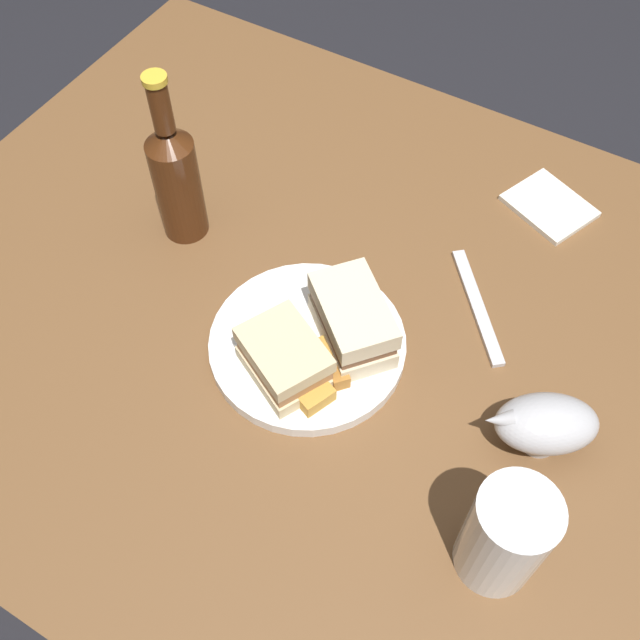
% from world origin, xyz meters
% --- Properties ---
extents(ground_plane, '(6.00, 6.00, 0.00)m').
position_xyz_m(ground_plane, '(0.00, 0.00, 0.00)').
color(ground_plane, black).
extents(dining_table, '(1.18, 0.94, 0.74)m').
position_xyz_m(dining_table, '(0.00, 0.00, 0.37)').
color(dining_table, brown).
rests_on(dining_table, ground).
extents(plate, '(0.24, 0.24, 0.02)m').
position_xyz_m(plate, '(0.00, -0.05, 0.75)').
color(plate, white).
rests_on(plate, dining_table).
extents(sandwich_half_left, '(0.13, 0.11, 0.06)m').
position_xyz_m(sandwich_half_left, '(0.00, -0.10, 0.78)').
color(sandwich_half_left, beige).
rests_on(sandwich_half_left, plate).
extents(sandwich_half_right, '(0.14, 0.13, 0.07)m').
position_xyz_m(sandwich_half_right, '(0.04, -0.02, 0.79)').
color(sandwich_half_right, beige).
rests_on(sandwich_half_right, plate).
extents(potato_wedge_front, '(0.06, 0.03, 0.02)m').
position_xyz_m(potato_wedge_front, '(0.02, -0.12, 0.76)').
color(potato_wedge_front, '#B77F33').
rests_on(potato_wedge_front, plate).
extents(potato_wedge_middle, '(0.05, 0.04, 0.02)m').
position_xyz_m(potato_wedge_middle, '(0.04, -0.05, 0.76)').
color(potato_wedge_middle, gold).
rests_on(potato_wedge_middle, plate).
extents(potato_wedge_back, '(0.02, 0.04, 0.02)m').
position_xyz_m(potato_wedge_back, '(0.04, -0.06, 0.76)').
color(potato_wedge_back, gold).
rests_on(potato_wedge_back, plate).
extents(potato_wedge_left_edge, '(0.03, 0.04, 0.02)m').
position_xyz_m(potato_wedge_left_edge, '(0.05, -0.12, 0.76)').
color(potato_wedge_left_edge, gold).
rests_on(potato_wedge_left_edge, plate).
extents(potato_wedge_right_edge, '(0.05, 0.05, 0.02)m').
position_xyz_m(potato_wedge_right_edge, '(0.05, -0.08, 0.76)').
color(potato_wedge_right_edge, '#AD702D').
rests_on(potato_wedge_right_edge, plate).
extents(potato_wedge_stray, '(0.04, 0.05, 0.02)m').
position_xyz_m(potato_wedge_stray, '(0.07, -0.04, 0.76)').
color(potato_wedge_stray, gold).
rests_on(potato_wedge_stray, plate).
extents(pint_glass, '(0.08, 0.08, 0.14)m').
position_xyz_m(pint_glass, '(0.30, -0.18, 0.80)').
color(pint_glass, white).
rests_on(pint_glass, dining_table).
extents(gravy_boat, '(0.14, 0.12, 0.07)m').
position_xyz_m(gravy_boat, '(0.29, -0.03, 0.78)').
color(gravy_boat, '#B7B7BC').
rests_on(gravy_boat, dining_table).
extents(cider_bottle, '(0.06, 0.06, 0.25)m').
position_xyz_m(cider_bottle, '(-0.24, 0.03, 0.83)').
color(cider_bottle, '#47230F').
rests_on(cider_bottle, dining_table).
extents(napkin, '(0.14, 0.13, 0.01)m').
position_xyz_m(napkin, '(0.17, 0.32, 0.74)').
color(napkin, silver).
rests_on(napkin, dining_table).
extents(fork, '(0.13, 0.15, 0.01)m').
position_xyz_m(fork, '(0.16, 0.11, 0.74)').
color(fork, silver).
rests_on(fork, dining_table).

